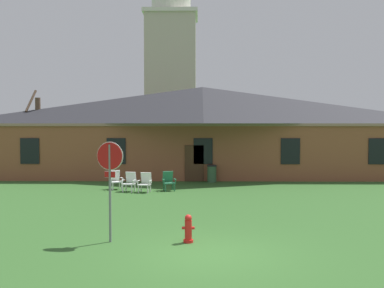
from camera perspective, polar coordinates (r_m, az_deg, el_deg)
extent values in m
plane|color=#336028|center=(12.33, 2.12, -13.24)|extent=(200.00, 200.00, 0.00)
cube|color=brown|center=(32.17, 1.26, -0.63)|extent=(25.14, 10.00, 3.20)
cube|color=#926D5E|center=(32.12, 1.26, 2.36)|extent=(25.65, 10.20, 0.16)
pyramid|color=#28282D|center=(32.14, 1.26, 4.72)|extent=(26.15, 10.40, 2.48)
cube|color=black|center=(28.84, -19.06, -0.80)|extent=(1.10, 0.06, 1.50)
cube|color=black|center=(27.54, -9.17, -0.85)|extent=(1.10, 0.06, 1.50)
cube|color=black|center=(27.13, 1.35, -0.87)|extent=(1.10, 0.06, 1.50)
cube|color=black|center=(27.65, 11.83, -0.85)|extent=(1.10, 0.06, 1.50)
cube|color=black|center=(29.04, 21.62, -0.82)|extent=(1.10, 0.06, 1.50)
cube|color=#422819|center=(27.18, 0.27, -2.36)|extent=(1.10, 0.06, 2.10)
cube|color=#BCB29E|center=(46.58, -2.53, 6.83)|extent=(4.80, 4.80, 13.76)
cube|color=silver|center=(47.64, -2.55, 15.33)|extent=(5.18, 5.18, 0.36)
cylinder|color=silver|center=(47.94, -2.55, 16.82)|extent=(3.80, 3.80, 2.20)
cylinder|color=slate|center=(13.49, -9.90, -5.92)|extent=(0.07, 0.07, 2.76)
cylinder|color=white|center=(13.39, -9.91, -1.44)|extent=(0.78, 0.23, 0.81)
cylinder|color=#B71414|center=(13.37, -9.96, -1.44)|extent=(0.74, 0.23, 0.76)
cube|color=#B71414|center=(13.42, -9.92, -3.66)|extent=(0.31, 0.11, 0.16)
cube|color=white|center=(13.43, -9.89, -3.65)|extent=(0.33, 0.11, 0.18)
cube|color=white|center=(24.10, -8.51, -5.09)|extent=(0.07, 0.07, 0.36)
cube|color=white|center=(23.99, -9.58, -5.13)|extent=(0.07, 0.07, 0.36)
cube|color=white|center=(24.53, -8.77, -4.96)|extent=(0.07, 0.07, 0.36)
cube|color=white|center=(24.42, -9.82, -5.00)|extent=(0.07, 0.07, 0.36)
cube|color=white|center=(24.23, -9.17, -4.56)|extent=(0.70, 0.69, 0.05)
cube|color=white|center=(24.50, -9.35, -3.78)|extent=(0.55, 0.38, 0.54)
cube|color=white|center=(24.26, -8.50, -4.08)|extent=(0.24, 0.45, 0.03)
cube|color=white|center=(24.12, -8.40, -4.39)|extent=(0.05, 0.05, 0.22)
cube|color=white|center=(24.13, -9.83, -4.13)|extent=(0.24, 0.45, 0.03)
cube|color=white|center=(23.98, -9.74, -4.43)|extent=(0.05, 0.05, 0.22)
cube|color=white|center=(23.07, -7.32, -5.42)|extent=(0.06, 0.06, 0.36)
cube|color=white|center=(23.23, -8.39, -5.37)|extent=(0.06, 0.06, 0.36)
cube|color=white|center=(23.48, -6.95, -5.28)|extent=(0.06, 0.06, 0.36)
cube|color=white|center=(23.64, -8.00, -5.23)|extent=(0.06, 0.06, 0.36)
cube|color=white|center=(23.33, -7.67, -4.83)|extent=(0.64, 0.62, 0.05)
cube|color=white|center=(23.58, -7.41, -4.01)|extent=(0.54, 0.29, 0.54)
cube|color=white|center=(23.18, -7.02, -4.38)|extent=(0.16, 0.47, 0.03)
cube|color=white|center=(23.05, -7.15, -4.70)|extent=(0.05, 0.05, 0.22)
cube|color=white|center=(23.39, -8.36, -4.33)|extent=(0.16, 0.47, 0.03)
cube|color=white|center=(23.25, -8.50, -4.64)|extent=(0.05, 0.05, 0.22)
cube|color=silver|center=(22.75, -5.38, -5.52)|extent=(0.06, 0.06, 0.36)
cube|color=silver|center=(22.88, -6.49, -5.48)|extent=(0.06, 0.06, 0.36)
cube|color=silver|center=(23.17, -5.08, -5.37)|extent=(0.06, 0.06, 0.36)
cube|color=silver|center=(23.30, -6.17, -5.33)|extent=(0.06, 0.06, 0.36)
cube|color=silver|center=(23.00, -5.78, -4.92)|extent=(0.62, 0.60, 0.05)
cube|color=silver|center=(23.26, -5.57, -4.09)|extent=(0.54, 0.28, 0.54)
cube|color=silver|center=(22.87, -5.10, -4.47)|extent=(0.14, 0.47, 0.03)
cube|color=silver|center=(22.73, -5.21, -4.79)|extent=(0.05, 0.05, 0.22)
cube|color=silver|center=(23.04, -6.49, -4.42)|extent=(0.14, 0.47, 0.03)
cube|color=silver|center=(22.90, -6.61, -4.74)|extent=(0.05, 0.05, 0.22)
cube|color=#28704C|center=(23.34, -2.13, -5.31)|extent=(0.06, 0.06, 0.36)
cube|color=#28704C|center=(23.24, -3.24, -5.34)|extent=(0.06, 0.06, 0.36)
cube|color=#28704C|center=(23.76, -2.37, -5.17)|extent=(0.06, 0.06, 0.36)
cube|color=#28704C|center=(23.67, -3.46, -5.20)|extent=(0.06, 0.06, 0.36)
cube|color=#28704C|center=(23.47, -2.80, -4.76)|extent=(0.66, 0.65, 0.05)
cube|color=#28704C|center=(23.74, -2.96, -3.95)|extent=(0.55, 0.32, 0.54)
cube|color=#28704C|center=(23.49, -2.10, -4.27)|extent=(0.19, 0.47, 0.03)
cube|color=#28704C|center=(23.35, -2.01, -4.59)|extent=(0.05, 0.05, 0.22)
cube|color=#28704C|center=(23.37, -3.49, -4.31)|extent=(0.19, 0.47, 0.03)
cube|color=#28704C|center=(23.23, -3.40, -4.63)|extent=(0.05, 0.05, 0.22)
cylinder|color=brown|center=(34.01, -18.14, 1.04)|extent=(0.36, 0.36, 5.13)
cylinder|color=brown|center=(34.31, -18.62, 2.08)|extent=(0.60, 0.91, 0.84)
cylinder|color=brown|center=(34.32, -18.41, 2.05)|extent=(0.72, 0.71, 1.18)
cylinder|color=brown|center=(34.36, -18.94, 4.95)|extent=(0.51, 1.23, 1.59)
cylinder|color=red|center=(13.50, -0.45, -11.67)|extent=(0.28, 0.28, 0.08)
cylinder|color=red|center=(13.43, -0.45, -10.37)|extent=(0.20, 0.20, 0.55)
sphere|color=red|center=(13.35, -0.46, -8.96)|extent=(0.20, 0.20, 0.20)
cylinder|color=red|center=(13.42, -1.02, -10.13)|extent=(0.10, 0.08, 0.08)
cylinder|color=red|center=(13.41, 0.11, -10.14)|extent=(0.10, 0.08, 0.08)
cylinder|color=#335638|center=(26.98, 2.42, -3.68)|extent=(0.52, 0.52, 0.90)
cylinder|color=black|center=(26.94, 2.42, -2.64)|extent=(0.56, 0.56, 0.08)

